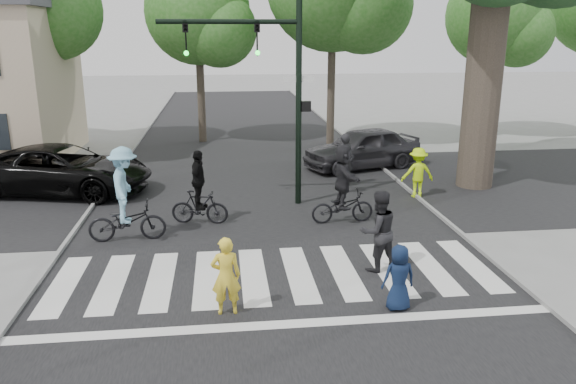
# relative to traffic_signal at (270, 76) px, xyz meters

# --- Properties ---
(ground) EXTENTS (120.00, 120.00, 0.00)m
(ground) POSITION_rel_traffic_signal_xyz_m (-0.35, -6.20, -3.90)
(ground) COLOR gray
(ground) RESTS_ON ground
(road_stem) EXTENTS (10.00, 70.00, 0.01)m
(road_stem) POSITION_rel_traffic_signal_xyz_m (-0.35, -1.20, -3.90)
(road_stem) COLOR black
(road_stem) RESTS_ON ground
(road_cross) EXTENTS (70.00, 10.00, 0.01)m
(road_cross) POSITION_rel_traffic_signal_xyz_m (-0.35, 1.80, -3.89)
(road_cross) COLOR black
(road_cross) RESTS_ON ground
(curb_left) EXTENTS (0.10, 70.00, 0.10)m
(curb_left) POSITION_rel_traffic_signal_xyz_m (-5.40, -1.20, -3.85)
(curb_left) COLOR gray
(curb_left) RESTS_ON ground
(curb_right) EXTENTS (0.10, 70.00, 0.10)m
(curb_right) POSITION_rel_traffic_signal_xyz_m (4.70, -1.20, -3.85)
(curb_right) COLOR gray
(curb_right) RESTS_ON ground
(crosswalk) EXTENTS (10.00, 3.85, 0.01)m
(crosswalk) POSITION_rel_traffic_signal_xyz_m (-0.35, -5.54, -3.89)
(crosswalk) COLOR silver
(crosswalk) RESTS_ON ground
(traffic_signal) EXTENTS (4.45, 0.29, 6.00)m
(traffic_signal) POSITION_rel_traffic_signal_xyz_m (0.00, 0.00, 0.00)
(traffic_signal) COLOR black
(traffic_signal) RESTS_ON ground
(bg_tree_2) EXTENTS (5.04, 4.80, 8.40)m
(bg_tree_2) POSITION_rel_traffic_signal_xyz_m (-2.11, 10.42, 1.88)
(bg_tree_2) COLOR brown
(bg_tree_2) RESTS_ON ground
(bg_tree_4) EXTENTS (4.83, 4.60, 8.15)m
(bg_tree_4) POSITION_rel_traffic_signal_xyz_m (11.88, 9.93, 1.73)
(bg_tree_4) COLOR brown
(bg_tree_4) RESTS_ON ground
(pedestrian_woman) EXTENTS (0.57, 0.39, 1.53)m
(pedestrian_woman) POSITION_rel_traffic_signal_xyz_m (-1.45, -6.83, -3.13)
(pedestrian_woman) COLOR yellow
(pedestrian_woman) RESTS_ON ground
(pedestrian_child) EXTENTS (0.66, 0.46, 1.30)m
(pedestrian_child) POSITION_rel_traffic_signal_xyz_m (1.80, -7.04, -3.25)
(pedestrian_child) COLOR #101D3B
(pedestrian_child) RESTS_ON ground
(pedestrian_adult) EXTENTS (1.05, 0.91, 1.84)m
(pedestrian_adult) POSITION_rel_traffic_signal_xyz_m (1.90, -5.20, -2.98)
(pedestrian_adult) COLOR black
(pedestrian_adult) RESTS_ON ground
(cyclist_left) EXTENTS (1.95, 1.29, 2.43)m
(cyclist_left) POSITION_rel_traffic_signal_xyz_m (-3.89, -2.66, -2.85)
(cyclist_left) COLOR black
(cyclist_left) RESTS_ON ground
(cyclist_mid) EXTENTS (1.64, 1.02, 2.07)m
(cyclist_mid) POSITION_rel_traffic_signal_xyz_m (-2.11, -1.56, -3.05)
(cyclist_mid) COLOR black
(cyclist_mid) RESTS_ON ground
(cyclist_right) EXTENTS (1.77, 1.65, 2.21)m
(cyclist_right) POSITION_rel_traffic_signal_xyz_m (1.82, -1.93, -2.92)
(cyclist_right) COLOR black
(cyclist_right) RESTS_ON ground
(car_suv) EXTENTS (6.14, 3.87, 1.58)m
(car_suv) POSITION_rel_traffic_signal_xyz_m (-6.65, 2.07, -3.11)
(car_suv) COLOR black
(car_suv) RESTS_ON ground
(car_grey) EXTENTS (5.00, 3.27, 1.58)m
(car_grey) POSITION_rel_traffic_signal_xyz_m (3.95, 4.35, -3.11)
(car_grey) COLOR #313034
(car_grey) RESTS_ON ground
(bystander_hivis) EXTENTS (1.05, 0.62, 1.61)m
(bystander_hivis) POSITION_rel_traffic_signal_xyz_m (4.72, 0.24, -3.10)
(bystander_hivis) COLOR #C9FF0E
(bystander_hivis) RESTS_ON ground
(bystander_dark) EXTENTS (0.74, 0.56, 1.83)m
(bystander_dark) POSITION_rel_traffic_signal_xyz_m (2.66, 1.83, -2.99)
(bystander_dark) COLOR black
(bystander_dark) RESTS_ON ground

